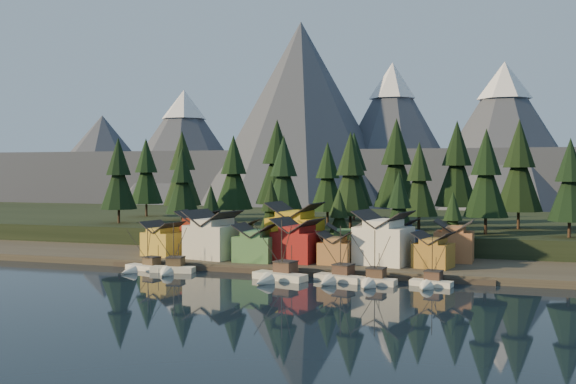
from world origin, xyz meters
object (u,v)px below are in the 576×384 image
(boat_1, at_px, (171,262))
(boat_5, at_px, (372,273))
(house_front_0, at_px, (163,238))
(house_back_0, at_px, (198,230))
(house_front_1, at_px, (213,233))
(house_back_1, at_px, (241,236))
(boat_0, at_px, (142,262))
(boat_4, at_px, (336,270))
(boat_6, at_px, (430,276))
(boat_3, at_px, (276,268))

(boat_1, height_order, boat_5, boat_1)
(house_front_0, relative_size, house_back_0, 0.95)
(house_front_1, distance_m, house_back_1, 8.61)
(house_back_0, bearing_deg, boat_0, -99.79)
(boat_5, bearing_deg, house_back_0, 160.02)
(boat_5, bearing_deg, boat_0, -174.51)
(boat_4, xyz_separation_m, boat_6, (17.33, 0.34, -0.24))
(boat_0, relative_size, boat_6, 1.05)
(boat_0, bearing_deg, boat_4, 13.68)
(boat_3, height_order, house_front_0, boat_3)
(boat_4, height_order, house_front_1, house_front_1)
(boat_6, bearing_deg, house_back_1, 166.83)
(boat_5, bearing_deg, house_front_0, 171.31)
(boat_1, distance_m, boat_3, 23.67)
(boat_1, bearing_deg, boat_5, -9.56)
(boat_5, distance_m, boat_6, 10.38)
(boat_4, distance_m, house_back_0, 46.61)
(house_front_1, bearing_deg, boat_5, -9.10)
(boat_3, height_order, boat_6, boat_3)
(boat_5, bearing_deg, boat_1, -174.13)
(boat_5, xyz_separation_m, house_back_1, (-34.65, 22.52, 3.44))
(boat_5, height_order, house_back_1, boat_5)
(house_back_0, bearing_deg, boat_1, -82.49)
(boat_0, xyz_separation_m, house_front_1, (10.52, 12.74, 5.25))
(boat_0, distance_m, house_front_0, 13.94)
(house_back_1, bearing_deg, house_front_1, -121.36)
(boat_1, height_order, house_front_0, boat_1)
(boat_3, distance_m, house_back_0, 38.57)
(house_front_0, height_order, house_back_1, house_back_1)
(boat_5, distance_m, house_front_0, 53.63)
(house_front_1, bearing_deg, boat_1, -92.33)
(boat_4, bearing_deg, boat_1, -164.25)
(boat_1, relative_size, boat_3, 0.88)
(boat_4, bearing_deg, boat_3, -154.35)
(boat_4, bearing_deg, boat_6, 17.57)
(house_front_0, distance_m, house_back_0, 10.55)
(boat_0, xyz_separation_m, boat_5, (49.02, -2.21, 0.42))
(boat_5, xyz_separation_m, boat_6, (10.27, 1.53, -0.20))
(boat_3, distance_m, house_front_0, 36.73)
(boat_3, distance_m, house_front_1, 25.87)
(boat_3, distance_m, house_back_1, 28.49)
(boat_3, xyz_separation_m, boat_4, (11.32, 1.84, -0.18))
(boat_6, xyz_separation_m, house_front_0, (-61.52, 13.91, 3.57))
(boat_0, distance_m, house_back_0, 23.38)
(house_front_1, bearing_deg, boat_6, -3.26)
(boat_5, bearing_deg, boat_6, 16.55)
(boat_4, relative_size, boat_6, 1.16)
(boat_4, height_order, boat_5, boat_4)
(boat_6, distance_m, house_front_1, 50.83)
(house_back_0, bearing_deg, boat_3, -46.42)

